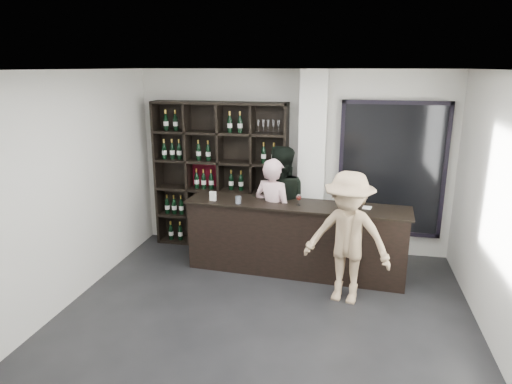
% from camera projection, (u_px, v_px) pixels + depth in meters
% --- Properties ---
extents(floor, '(5.00, 5.50, 0.01)m').
position_uv_depth(floor, '(257.00, 336.00, 5.14)').
color(floor, black).
rests_on(floor, ground).
extents(wine_shelf, '(2.20, 0.35, 2.40)m').
position_uv_depth(wine_shelf, '(220.00, 176.00, 7.47)').
color(wine_shelf, black).
rests_on(wine_shelf, floor).
extents(structural_column, '(0.40, 0.40, 2.90)m').
position_uv_depth(structural_column, '(312.00, 166.00, 7.02)').
color(structural_column, silver).
rests_on(structural_column, floor).
extents(glass_panel, '(1.60, 0.08, 2.10)m').
position_uv_depth(glass_panel, '(391.00, 170.00, 7.00)').
color(glass_panel, black).
rests_on(glass_panel, floor).
extents(tasting_counter, '(3.18, 0.66, 1.05)m').
position_uv_depth(tasting_counter, '(295.00, 238.00, 6.61)').
color(tasting_counter, black).
rests_on(tasting_counter, floor).
extents(taster_pink, '(0.72, 0.60, 1.67)m').
position_uv_depth(taster_pink, '(273.00, 214.00, 6.69)').
color(taster_pink, beige).
rests_on(taster_pink, floor).
extents(taster_black, '(0.99, 0.84, 1.81)m').
position_uv_depth(taster_black, '(279.00, 205.00, 6.92)').
color(taster_black, black).
rests_on(taster_black, floor).
extents(customer, '(1.22, 0.87, 1.71)m').
position_uv_depth(customer, '(347.00, 238.00, 5.72)').
color(customer, tan).
rests_on(customer, floor).
extents(wine_glass, '(0.08, 0.08, 0.18)m').
position_uv_depth(wine_glass, '(299.00, 199.00, 6.39)').
color(wine_glass, white).
rests_on(wine_glass, tasting_counter).
extents(spit_cup, '(0.10, 0.10, 0.11)m').
position_uv_depth(spit_cup, '(238.00, 200.00, 6.49)').
color(spit_cup, '#9EACBF').
rests_on(spit_cup, tasting_counter).
extents(napkin_stack, '(0.13, 0.13, 0.02)m').
position_uv_depth(napkin_stack, '(367.00, 208.00, 6.27)').
color(napkin_stack, white).
rests_on(napkin_stack, tasting_counter).
extents(card_stand, '(0.10, 0.06, 0.13)m').
position_uv_depth(card_stand, '(213.00, 196.00, 6.62)').
color(card_stand, white).
rests_on(card_stand, tasting_counter).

